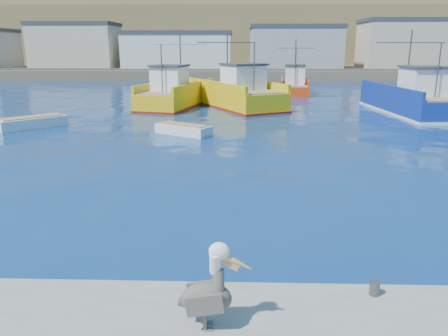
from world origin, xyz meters
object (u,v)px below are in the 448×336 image
trawler_yellow_a (176,94)px  skiff_left (32,123)px  boat_orange (294,85)px  trawler_yellow_b (235,94)px  skiff_mid (183,130)px  pelican (209,292)px  trawler_blue (413,100)px

trawler_yellow_a → skiff_left: (-8.09, -11.47, -0.74)m
boat_orange → skiff_left: 29.91m
trawler_yellow_b → skiff_mid: 13.58m
trawler_yellow_b → pelican: trawler_yellow_b is taller
skiff_left → pelican: pelican is taller
trawler_yellow_b → trawler_blue: bearing=-14.5°
trawler_yellow_a → trawler_yellow_b: size_ratio=0.91×
skiff_left → pelican: bearing=-58.7°
trawler_yellow_a → trawler_blue: trawler_blue is taller
boat_orange → pelican: size_ratio=5.15×
trawler_blue → skiff_mid: (-17.58, -9.45, -0.83)m
trawler_yellow_b → pelican: (-0.21, -33.08, 0.09)m
trawler_yellow_b → boat_orange: 12.71m
trawler_yellow_a → skiff_left: size_ratio=2.89×
trawler_yellow_a → boat_orange: trawler_yellow_a is taller
trawler_yellow_b → skiff_left: 17.58m
skiff_left → pelican: (13.24, -21.78, 0.89)m
trawler_blue → skiff_left: 28.96m
trawler_blue → skiff_mid: trawler_blue is taller
boat_orange → skiff_mid: (-9.80, -23.98, -0.77)m
trawler_yellow_a → skiff_left: 14.06m
trawler_blue → skiff_left: size_ratio=3.02×
trawler_yellow_b → skiff_mid: (-3.09, -13.20, -0.85)m
trawler_yellow_a → trawler_yellow_b: (5.36, -0.18, 0.06)m
trawler_blue → skiff_left: bearing=-164.9°
trawler_yellow_b → skiff_left: size_ratio=3.17×
trawler_yellow_b → trawler_yellow_a: bearing=178.1°
boat_orange → skiff_mid: boat_orange is taller
skiff_mid → pelican: size_ratio=2.31×
trawler_blue → skiff_left: (-27.95, -7.55, -0.79)m
boat_orange → skiff_left: boat_orange is taller
trawler_yellow_b → boat_orange: trawler_yellow_b is taller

